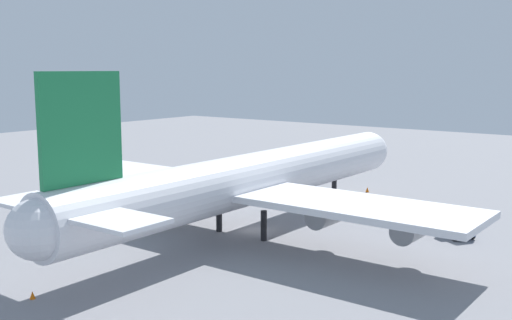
{
  "coord_description": "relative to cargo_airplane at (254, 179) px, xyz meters",
  "views": [
    {
      "loc": [
        -55.87,
        -41.88,
        18.94
      ],
      "look_at": [
        0.0,
        0.0,
        8.42
      ],
      "focal_mm": 42.75,
      "sensor_mm": 36.0,
      "label": 1
    }
  ],
  "objects": [
    {
      "name": "safety_cone_nose",
      "position": [
        28.74,
        -0.26,
        -5.85
      ],
      "size": [
        0.56,
        0.56,
        0.8
      ],
      "primitive_type": "cone",
      "color": "orange",
      "rests_on": "ground_plane"
    },
    {
      "name": "cargo_airplane",
      "position": [
        0.0,
        0.0,
        0.0
      ],
      "size": [
        63.07,
        53.95,
        18.72
      ],
      "color": "silver",
      "rests_on": "ground_plane"
    },
    {
      "name": "safety_cone_tail",
      "position": [
        -28.02,
        1.93,
        -5.91
      ],
      "size": [
        0.46,
        0.46,
        0.66
      ],
      "primitive_type": "cone",
      "color": "orange",
      "rests_on": "ground_plane"
    },
    {
      "name": "ground_plane",
      "position": [
        0.36,
        -0.0,
        -6.25
      ],
      "size": [
        252.28,
        252.28,
        0.0
      ],
      "primitive_type": "plane",
      "color": "gray"
    },
    {
      "name": "cargo_loader",
      "position": [
        11.72,
        -19.76,
        -5.1
      ],
      "size": [
        3.97,
        4.24,
        2.33
      ],
      "color": "#333338",
      "rests_on": "ground_plane"
    }
  ]
}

